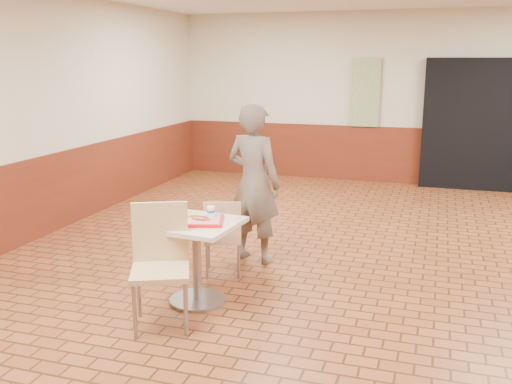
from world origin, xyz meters
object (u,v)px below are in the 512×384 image
(ring_donut, at_px, (190,214))
(long_john_donut, at_px, (200,217))
(main_table, at_px, (197,249))
(customer, at_px, (254,183))
(chair_main_front, at_px, (160,258))
(serving_tray, at_px, (196,221))
(paper_cup, at_px, (211,211))
(chair_main_back, at_px, (223,234))

(ring_donut, relative_size, long_john_donut, 0.61)
(main_table, relative_size, customer, 0.44)
(chair_main_front, bearing_deg, main_table, 50.99)
(serving_tray, bearing_deg, main_table, -153.43)
(chair_main_front, relative_size, paper_cup, 10.81)
(chair_main_front, distance_m, customer, 1.74)
(serving_tray, xyz_separation_m, paper_cup, (0.10, 0.11, 0.06))
(customer, xyz_separation_m, long_john_donut, (-0.09, -1.24, -0.06))
(serving_tray, height_order, long_john_donut, long_john_donut)
(main_table, xyz_separation_m, paper_cup, (0.10, 0.11, 0.32))
(paper_cup, bearing_deg, main_table, -130.72)
(customer, relative_size, long_john_donut, 10.58)
(main_table, xyz_separation_m, customer, (0.14, 1.23, 0.36))
(main_table, height_order, long_john_donut, long_john_donut)
(long_john_donut, bearing_deg, chair_main_back, 94.69)
(customer, height_order, long_john_donut, customer)
(paper_cup, bearing_deg, serving_tray, -130.72)
(ring_donut, bearing_deg, serving_tray, -38.34)
(chair_main_back, xyz_separation_m, long_john_donut, (0.06, -0.68, 0.36))
(paper_cup, bearing_deg, customer, 87.76)
(chair_main_back, bearing_deg, chair_main_front, 65.23)
(ring_donut, xyz_separation_m, paper_cup, (0.19, 0.04, 0.03))
(main_table, relative_size, ring_donut, 7.58)
(long_john_donut, bearing_deg, serving_tray, 167.85)
(paper_cup, bearing_deg, chair_main_back, 100.89)
(customer, xyz_separation_m, ring_donut, (-0.24, -1.15, -0.06))
(ring_donut, bearing_deg, chair_main_back, 81.98)
(customer, distance_m, long_john_donut, 1.24)
(customer, distance_m, ring_donut, 1.18)
(customer, bearing_deg, chair_main_back, 88.85)
(chair_main_front, bearing_deg, paper_cup, 44.85)
(chair_main_back, height_order, paper_cup, paper_cup)
(customer, xyz_separation_m, paper_cup, (-0.04, -1.11, -0.03))
(chair_main_back, relative_size, serving_tray, 1.68)
(serving_tray, bearing_deg, long_john_donut, -12.15)
(serving_tray, bearing_deg, chair_main_front, -104.62)
(chair_main_front, xyz_separation_m, customer, (0.26, 1.69, 0.30))
(chair_main_back, bearing_deg, customer, -124.36)
(serving_tray, bearing_deg, customer, 83.40)
(ring_donut, distance_m, long_john_donut, 0.16)
(serving_tray, relative_size, ring_donut, 4.79)
(long_john_donut, bearing_deg, main_table, 167.85)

